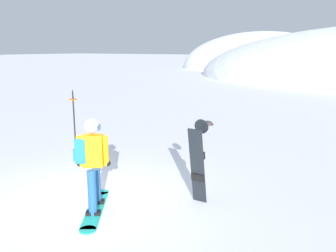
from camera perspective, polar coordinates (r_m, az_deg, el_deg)
ground_plane at (r=7.26m, az=-13.34°, el=-11.79°), size 300.00×300.00×0.00m
ridge_peak_far at (r=55.98m, az=14.66°, el=8.89°), size 23.94×21.55×10.77m
snowboarder_main at (r=6.60m, az=-12.08°, el=-5.67°), size 1.13×1.58×1.71m
spare_snowboard at (r=6.78m, az=4.80°, el=-5.74°), size 0.28×0.33×1.64m
piste_marker_near at (r=9.33m, az=-14.70°, el=0.64°), size 0.20×0.20×1.94m
rock_dark at (r=14.04m, az=6.31°, el=0.19°), size 0.47×0.40×0.33m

